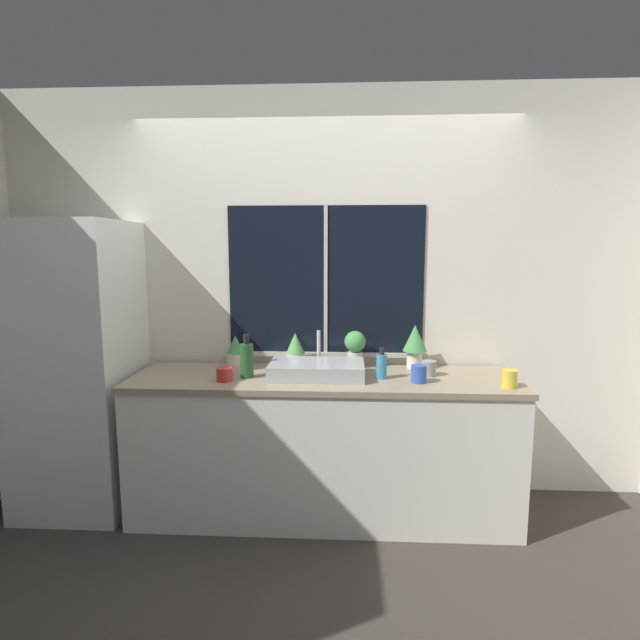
# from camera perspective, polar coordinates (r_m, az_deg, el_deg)

# --- Properties ---
(ground_plane) EXTENTS (14.00, 14.00, 0.00)m
(ground_plane) POSITION_cam_1_polar(r_m,az_deg,el_deg) (3.14, 0.04, -23.78)
(ground_plane) COLOR #38332D
(wall_back) EXTENTS (8.00, 0.09, 2.70)m
(wall_back) POSITION_cam_1_polar(r_m,az_deg,el_deg) (3.38, 0.68, 2.91)
(wall_back) COLOR silver
(wall_back) RESTS_ON ground_plane
(wall_left) EXTENTS (0.06, 7.00, 2.70)m
(wall_left) POSITION_cam_1_polar(r_m,az_deg,el_deg) (4.78, -26.12, 3.61)
(wall_left) COLOR silver
(wall_left) RESTS_ON ground_plane
(wall_right) EXTENTS (0.06, 7.00, 2.70)m
(wall_right) POSITION_cam_1_polar(r_m,az_deg,el_deg) (4.64, 29.24, 3.29)
(wall_right) COLOR silver
(wall_right) RESTS_ON ground_plane
(counter) EXTENTS (2.35, 0.66, 0.88)m
(counter) POSITION_cam_1_polar(r_m,az_deg,el_deg) (3.22, 0.35, -14.07)
(counter) COLOR white
(counter) RESTS_ON ground_plane
(refrigerator) EXTENTS (0.68, 0.72, 1.83)m
(refrigerator) POSITION_cam_1_polar(r_m,az_deg,el_deg) (3.55, -25.81, -4.76)
(refrigerator) COLOR silver
(refrigerator) RESTS_ON ground_plane
(sink) EXTENTS (0.57, 0.40, 0.25)m
(sink) POSITION_cam_1_polar(r_m,az_deg,el_deg) (3.06, -0.37, -5.66)
(sink) COLOR #ADADB2
(sink) RESTS_ON counter
(potted_plant_far_left) EXTENTS (0.12, 0.12, 0.21)m
(potted_plant_far_left) POSITION_cam_1_polar(r_m,az_deg,el_deg) (3.38, -9.62, -3.55)
(potted_plant_far_left) COLOR silver
(potted_plant_far_left) RESTS_ON counter
(potted_plant_center_left) EXTENTS (0.13, 0.13, 0.23)m
(potted_plant_center_left) POSITION_cam_1_polar(r_m,az_deg,el_deg) (3.31, -2.83, -3.45)
(potted_plant_center_left) COLOR silver
(potted_plant_center_left) RESTS_ON counter
(potted_plant_center_right) EXTENTS (0.14, 0.14, 0.24)m
(potted_plant_center_right) POSITION_cam_1_polar(r_m,az_deg,el_deg) (3.29, 4.03, -3.01)
(potted_plant_center_right) COLOR silver
(potted_plant_center_right) RESTS_ON counter
(potted_plant_far_right) EXTENTS (0.16, 0.16, 0.29)m
(potted_plant_far_right) POSITION_cam_1_polar(r_m,az_deg,el_deg) (3.31, 10.79, -2.56)
(potted_plant_far_right) COLOR silver
(potted_plant_far_right) RESTS_ON counter
(soap_bottle) EXTENTS (0.06, 0.06, 0.19)m
(soap_bottle) POSITION_cam_1_polar(r_m,az_deg,el_deg) (3.04, 7.06, -5.21)
(soap_bottle) COLOR teal
(soap_bottle) RESTS_ON counter
(bottle_tall) EXTENTS (0.08, 0.08, 0.26)m
(bottle_tall) POSITION_cam_1_polar(r_m,az_deg,el_deg) (3.07, -8.36, -4.50)
(bottle_tall) COLOR #235128
(bottle_tall) RESTS_ON counter
(mug_yellow) EXTENTS (0.08, 0.08, 0.10)m
(mug_yellow) POSITION_cam_1_polar(r_m,az_deg,el_deg) (3.03, 20.83, -6.29)
(mug_yellow) COLOR gold
(mug_yellow) RESTS_ON counter
(mug_red) EXTENTS (0.09, 0.09, 0.08)m
(mug_red) POSITION_cam_1_polar(r_m,az_deg,el_deg) (3.02, -10.87, -6.12)
(mug_red) COLOR #B72D28
(mug_red) RESTS_ON counter
(mug_blue) EXTENTS (0.09, 0.09, 0.10)m
(mug_blue) POSITION_cam_1_polar(r_m,az_deg,el_deg) (2.99, 11.22, -6.06)
(mug_blue) COLOR #3351AD
(mug_blue) RESTS_ON counter
(mug_grey) EXTENTS (0.09, 0.09, 0.09)m
(mug_grey) POSITION_cam_1_polar(r_m,az_deg,el_deg) (3.16, 12.32, -5.41)
(mug_grey) COLOR gray
(mug_grey) RESTS_ON counter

